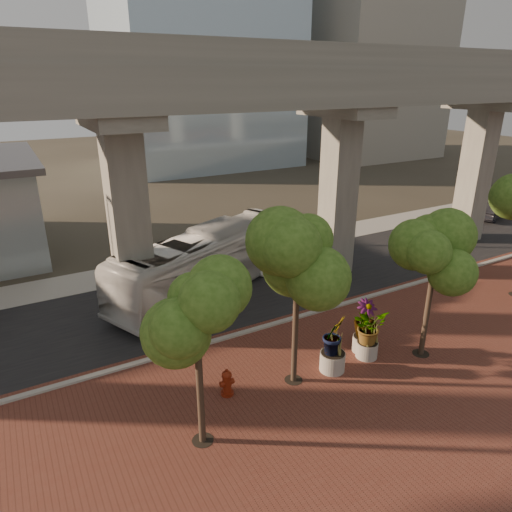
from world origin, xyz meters
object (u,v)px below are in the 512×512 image
transit_bus (209,261)px  parked_car (492,210)px  planter_front (369,329)px  fire_hydrant (227,383)px

transit_bus → parked_car: (26.01, 1.29, -1.00)m
transit_bus → planter_front: (3.04, -9.18, -0.32)m
transit_bus → parked_car: bearing=-110.8°
transit_bus → planter_front: size_ratio=5.61×
fire_hydrant → planter_front: 6.23m
transit_bus → fire_hydrant: bearing=136.4°
planter_front → transit_bus: bearing=108.3°
transit_bus → planter_front: transit_bus is taller
transit_bus → fire_hydrant: size_ratio=11.50×
transit_bus → planter_front: 9.67m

